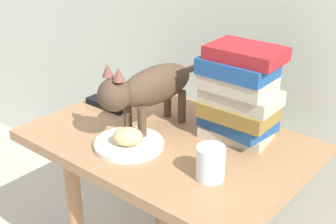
{
  "coord_description": "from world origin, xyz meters",
  "views": [
    {
      "loc": [
        0.74,
        -0.89,
        1.21
      ],
      "look_at": [
        0.0,
        0.0,
        0.67
      ],
      "focal_mm": 49.85,
      "sensor_mm": 36.0,
      "label": 1
    }
  ],
  "objects": [
    {
      "name": "side_table",
      "position": [
        0.0,
        0.0,
        0.5
      ],
      "size": [
        0.77,
        0.52,
        0.59
      ],
      "color": "#9E724C",
      "rests_on": "ground"
    },
    {
      "name": "book_stack",
      "position": [
        0.15,
        0.12,
        0.73
      ],
      "size": [
        0.21,
        0.16,
        0.27
      ],
      "color": "#BCB299",
      "rests_on": "side_table"
    },
    {
      "name": "tv_remote",
      "position": [
        -0.28,
        0.03,
        0.6
      ],
      "size": [
        0.15,
        0.05,
        0.02
      ],
      "primitive_type": "cube",
      "rotation": [
        0.0,
        0.0,
        0.01
      ],
      "color": "black",
      "rests_on": "side_table"
    },
    {
      "name": "cat",
      "position": [
        -0.07,
        0.0,
        0.72
      ],
      "size": [
        0.11,
        0.48,
        0.23
      ],
      "color": "#4C3828",
      "rests_on": "side_table"
    },
    {
      "name": "plate",
      "position": [
        -0.05,
        -0.11,
        0.6
      ],
      "size": [
        0.19,
        0.19,
        0.01
      ],
      "primitive_type": "cylinder",
      "color": "silver",
      "rests_on": "side_table"
    },
    {
      "name": "bread_roll",
      "position": [
        -0.04,
        -0.12,
        0.63
      ],
      "size": [
        0.1,
        0.1,
        0.05
      ],
      "primitive_type": "ellipsoid",
      "rotation": [
        0.0,
        0.0,
        0.63
      ],
      "color": "#E0BC7A",
      "rests_on": "plate"
    },
    {
      "name": "candle_jar",
      "position": [
        0.21,
        -0.09,
        0.63
      ],
      "size": [
        0.07,
        0.07,
        0.08
      ],
      "color": "silver",
      "rests_on": "side_table"
    }
  ]
}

